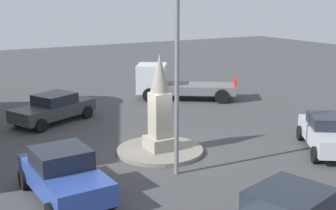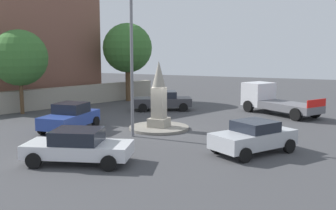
# 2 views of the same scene
# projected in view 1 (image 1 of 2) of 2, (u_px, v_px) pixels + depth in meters

# --- Properties ---
(ground_plane) EXTENTS (80.00, 80.00, 0.00)m
(ground_plane) POSITION_uv_depth(u_px,v_px,m) (160.00, 152.00, 18.11)
(ground_plane) COLOR #424244
(traffic_island) EXTENTS (3.48, 3.48, 0.16)m
(traffic_island) POSITION_uv_depth(u_px,v_px,m) (160.00, 150.00, 18.09)
(traffic_island) COLOR gray
(traffic_island) RESTS_ON ground
(monument) EXTENTS (1.08, 1.08, 3.84)m
(monument) POSITION_uv_depth(u_px,v_px,m) (160.00, 106.00, 17.65)
(monument) COLOR #9E9687
(monument) RESTS_ON traffic_island
(streetlamp) EXTENTS (2.79, 0.28, 8.72)m
(streetlamp) POSITION_uv_depth(u_px,v_px,m) (177.00, 27.00, 14.70)
(streetlamp) COLOR slate
(streetlamp) RESTS_ON ground
(car_silver_near_island) EXTENTS (4.30, 3.73, 1.48)m
(car_silver_near_island) POSITION_uv_depth(u_px,v_px,m) (331.00, 133.00, 18.08)
(car_silver_near_island) COLOR #B7BABF
(car_silver_near_island) RESTS_ON ground
(car_dark_grey_approaching) EXTENTS (3.35, 4.58, 1.43)m
(car_dark_grey_approaching) POSITION_uv_depth(u_px,v_px,m) (54.00, 108.00, 22.29)
(car_dark_grey_approaching) COLOR #38383D
(car_dark_grey_approaching) RESTS_ON ground
(car_blue_parked_right) EXTENTS (4.06, 2.16, 1.58)m
(car_blue_parked_right) POSITION_uv_depth(u_px,v_px,m) (64.00, 174.00, 13.84)
(car_blue_parked_right) COLOR #2D479E
(car_blue_parked_right) RESTS_ON ground
(truck_white_waiting) EXTENTS (4.95, 5.98, 2.12)m
(truck_white_waiting) POSITION_uv_depth(u_px,v_px,m) (174.00, 83.00, 27.32)
(truck_white_waiting) COLOR silver
(truck_white_waiting) RESTS_ON ground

